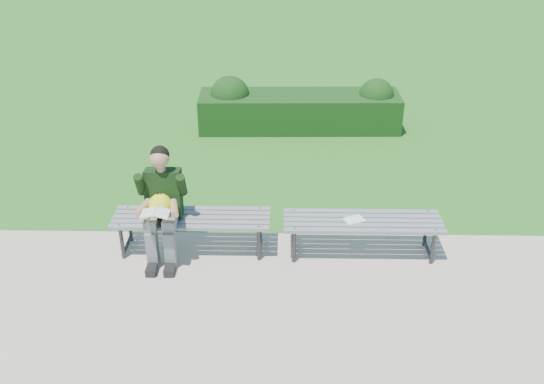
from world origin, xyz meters
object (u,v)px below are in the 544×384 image
Objects in this scene: hedge at (298,108)px; seated_boy at (162,202)px; paper_sheet at (354,220)px; bench_left at (192,221)px; bench_right at (363,224)px.

seated_boy reaches higher than hedge.
paper_sheet is (0.57, -3.91, 0.11)m from hedge.
bench_left is 0.43m from seated_boy.
bench_right is at bearing 1.59° from seated_boy.
paper_sheet is at bearing -180.00° from bench_right.
hedge is 2.60× the size of seated_boy.
hedge is at bearing 68.24° from seated_boy.
seated_boy is at bearing -178.34° from paper_sheet.
bench_left is 1.86m from paper_sheet.
bench_right is at bearing -80.27° from hedge.
bench_right is 0.12m from paper_sheet.
seated_boy is 2.17m from paper_sheet.
hedge is 4.30m from seated_boy.
bench_left is 6.76× the size of paper_sheet.
bench_left is at bearing 178.99° from bench_right.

